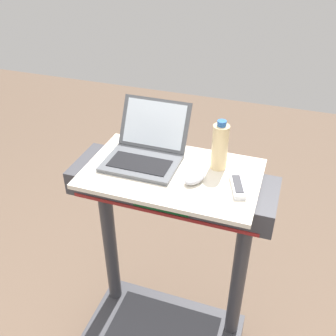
{
  "coord_description": "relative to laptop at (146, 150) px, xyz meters",
  "views": [
    {
      "loc": [
        0.43,
        -0.59,
        2.02
      ],
      "look_at": [
        0.0,
        0.65,
        1.14
      ],
      "focal_mm": 41.43,
      "sensor_mm": 36.0,
      "label": 1
    }
  ],
  "objects": [
    {
      "name": "water_bottle",
      "position": [
        0.32,
        0.04,
        0.06
      ],
      "size": [
        0.07,
        0.07,
        0.22
      ],
      "color": "beige",
      "rests_on": "desk_board"
    },
    {
      "name": "laptop",
      "position": [
        0.0,
        0.0,
        0.0
      ],
      "size": [
        0.32,
        0.34,
        0.22
      ],
      "rotation": [
        0.0,
        0.0,
        0.05
      ],
      "color": "#515459",
      "rests_on": "desk_board"
    },
    {
      "name": "computer_mouse",
      "position": [
        0.25,
        -0.1,
        -0.03
      ],
      "size": [
        0.1,
        0.12,
        0.03
      ],
      "primitive_type": "ellipsoid",
      "rotation": [
        0.0,
        0.0,
        -0.47
      ],
      "color": "#B2B2B7",
      "rests_on": "desk_board"
    },
    {
      "name": "desk_board",
      "position": [
        0.14,
        -0.06,
        -0.06
      ],
      "size": [
        0.74,
        0.46,
        0.02
      ],
      "primitive_type": "cube",
      "color": "beige",
      "rests_on": "treadmill_base"
    },
    {
      "name": "tv_remote",
      "position": [
        0.43,
        -0.09,
        -0.03
      ],
      "size": [
        0.09,
        0.17,
        0.02
      ],
      "color": "silver",
      "rests_on": "desk_board"
    }
  ]
}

